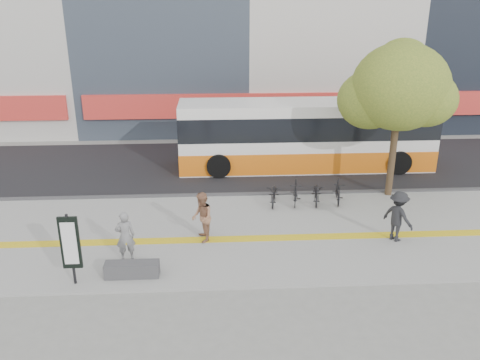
{
  "coord_description": "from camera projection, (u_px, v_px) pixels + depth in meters",
  "views": [
    {
      "loc": [
        -0.11,
        -13.94,
        7.86
      ],
      "look_at": [
        0.79,
        2.0,
        1.87
      ],
      "focal_mm": 36.46,
      "sensor_mm": 36.0,
      "label": 1
    }
  ],
  "objects": [
    {
      "name": "tactile_strip",
      "position": [
        219.0,
        239.0,
        16.7
      ],
      "size": [
        40.0,
        0.45,
        0.01
      ],
      "primitive_type": "cube",
      "color": "yellow",
      "rests_on": "sidewalk"
    },
    {
      "name": "pedestrian_dark",
      "position": [
        398.0,
        216.0,
        16.38
      ],
      "size": [
        1.18,
        1.31,
        1.76
      ],
      "primitive_type": "imported",
      "rotation": [
        0.0,
        0.0,
        2.16
      ],
      "color": "black",
      "rests_on": "sidewalk"
    },
    {
      "name": "pedestrian_tan",
      "position": [
        202.0,
        217.0,
        16.34
      ],
      "size": [
        0.77,
        0.93,
        1.73
      ],
      "primitive_type": "imported",
      "rotation": [
        0.0,
        0.0,
        -1.42
      ],
      "color": "#95654A",
      "rests_on": "sidewalk"
    },
    {
      "name": "bus",
      "position": [
        306.0,
        137.0,
        23.42
      ],
      "size": [
        12.11,
        2.87,
        3.22
      ],
      "color": "white",
      "rests_on": "street"
    },
    {
      "name": "bicycle_row",
      "position": [
        305.0,
        192.0,
        19.54
      ],
      "size": [
        3.37,
        1.69,
        0.94
      ],
      "color": "black",
      "rests_on": "sidewalk"
    },
    {
      "name": "signboard",
      "position": [
        70.0,
        244.0,
        13.69
      ],
      "size": [
        0.55,
        0.1,
        2.2
      ],
      "color": "black",
      "rests_on": "sidewalk"
    },
    {
      "name": "street",
      "position": [
        216.0,
        166.0,
        24.2
      ],
      "size": [
        40.0,
        8.0,
        0.06
      ],
      "primitive_type": "cube",
      "color": "black",
      "rests_on": "ground"
    },
    {
      "name": "bench",
      "position": [
        132.0,
        269.0,
        14.43
      ],
      "size": [
        1.6,
        0.45,
        0.45
      ],
      "primitive_type": "cube",
      "color": "#343537",
      "rests_on": "sidewalk"
    },
    {
      "name": "street_tree",
      "position": [
        398.0,
        89.0,
        19.1
      ],
      "size": [
        4.4,
        3.8,
        6.31
      ],
      "color": "#39291A",
      "rests_on": "sidewalk"
    },
    {
      "name": "ground",
      "position": [
        219.0,
        256.0,
        15.8
      ],
      "size": [
        120.0,
        120.0,
        0.0
      ],
      "primitive_type": "plane",
      "color": "slate",
      "rests_on": "ground"
    },
    {
      "name": "curb",
      "position": [
        217.0,
        195.0,
        20.45
      ],
      "size": [
        40.0,
        0.25,
        0.14
      ],
      "primitive_type": "cube",
      "color": "#343537",
      "rests_on": "ground"
    },
    {
      "name": "seated_woman",
      "position": [
        125.0,
        236.0,
        15.14
      ],
      "size": [
        0.67,
        0.51,
        1.64
      ],
      "primitive_type": "imported",
      "rotation": [
        0.0,
        0.0,
        3.36
      ],
      "color": "black",
      "rests_on": "sidewalk"
    },
    {
      "name": "sidewalk",
      "position": [
        219.0,
        234.0,
        17.19
      ],
      "size": [
        40.0,
        7.0,
        0.08
      ],
      "primitive_type": "cube",
      "color": "slate",
      "rests_on": "ground"
    }
  ]
}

